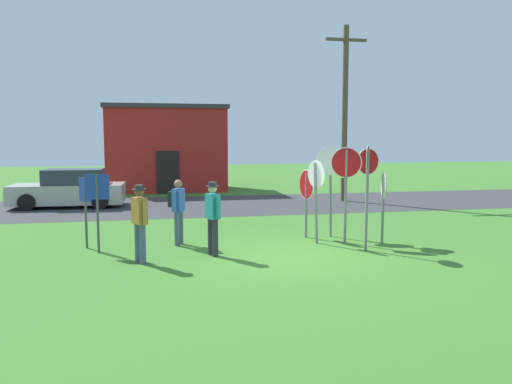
% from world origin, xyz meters
% --- Properties ---
extents(ground_plane, '(80.00, 80.00, 0.00)m').
position_xyz_m(ground_plane, '(0.00, 0.00, 0.00)').
color(ground_plane, '#3D7528').
extents(street_asphalt, '(60.00, 6.40, 0.01)m').
position_xyz_m(street_asphalt, '(0.00, 9.48, 0.00)').
color(street_asphalt, '#38383A').
rests_on(street_asphalt, ground).
extents(building_background, '(6.14, 3.83, 4.38)m').
position_xyz_m(building_background, '(-2.34, 15.98, 2.20)').
color(building_background, '#B2231E').
rests_on(building_background, ground).
extents(utility_pole, '(1.80, 0.24, 7.45)m').
position_xyz_m(utility_pole, '(5.04, 9.77, 3.90)').
color(utility_pole, brown).
rests_on(utility_pole, ground).
extents(parked_car_on_street, '(4.37, 2.15, 1.51)m').
position_xyz_m(parked_car_on_street, '(-6.33, 10.13, 0.69)').
color(parked_car_on_street, '#B7B2A3').
rests_on(parked_car_on_street, ground).
extents(stop_sign_low_front, '(0.30, 0.54, 2.58)m').
position_xyz_m(stop_sign_low_front, '(2.00, 0.42, 1.69)').
color(stop_sign_low_front, slate).
rests_on(stop_sign_low_front, ground).
extents(stop_sign_leaning_right, '(0.78, 0.26, 2.52)m').
position_xyz_m(stop_sign_leaning_right, '(1.84, 1.38, 1.74)').
color(stop_sign_leaning_right, slate).
rests_on(stop_sign_leaning_right, ground).
extents(stop_sign_center_cluster, '(0.82, 0.19, 2.55)m').
position_xyz_m(stop_sign_center_cluster, '(1.75, 2.30, 1.76)').
color(stop_sign_center_cluster, slate).
rests_on(stop_sign_center_cluster, ground).
extents(stop_sign_rear_left, '(0.69, 0.20, 2.48)m').
position_xyz_m(stop_sign_rear_left, '(2.49, 1.49, 1.68)').
color(stop_sign_rear_left, slate).
rests_on(stop_sign_rear_left, ground).
extents(stop_sign_tallest, '(0.19, 0.67, 1.87)m').
position_xyz_m(stop_sign_tallest, '(2.76, 1.09, 1.26)').
color(stop_sign_tallest, slate).
rests_on(stop_sign_tallest, ground).
extents(stop_sign_far_back, '(0.16, 0.82, 1.89)m').
position_xyz_m(stop_sign_far_back, '(1.03, 2.26, 1.28)').
color(stop_sign_far_back, slate).
rests_on(stop_sign_far_back, ground).
extents(stop_sign_leaning_left, '(0.27, 0.72, 2.18)m').
position_xyz_m(stop_sign_leaning_left, '(1.05, 1.45, 1.49)').
color(stop_sign_leaning_left, slate).
rests_on(stop_sign_leaning_left, ground).
extents(person_with_sunhat, '(0.34, 0.54, 1.74)m').
position_xyz_m(person_with_sunhat, '(-1.75, 0.59, 0.98)').
color(person_with_sunhat, '#2D2D33').
rests_on(person_with_sunhat, ground).
extents(person_near_signs, '(0.45, 0.52, 1.69)m').
position_xyz_m(person_near_signs, '(-2.49, 1.98, 0.98)').
color(person_near_signs, '#4C5670').
rests_on(person_near_signs, ground).
extents(person_in_blue, '(0.37, 0.51, 1.74)m').
position_xyz_m(person_in_blue, '(-3.40, 0.20, 0.98)').
color(person_in_blue, '#4C5670').
rests_on(person_in_blue, ground).
extents(info_panel_leftmost, '(0.59, 0.18, 1.89)m').
position_xyz_m(info_panel_leftmost, '(-4.41, 1.45, 1.31)').
color(info_panel_leftmost, '#4C4C51').
rests_on(info_panel_leftmost, ground).
extents(info_panel_middle, '(0.35, 0.51, 1.77)m').
position_xyz_m(info_panel_middle, '(-4.75, 2.03, 1.22)').
color(info_panel_middle, '#4C4C51').
rests_on(info_panel_middle, ground).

